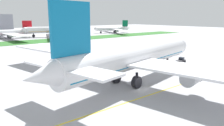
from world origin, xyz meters
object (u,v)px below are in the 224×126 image
at_px(parked_airliner_far_centre, 6,33).
at_px(parked_airliner_far_outer, 113,29).
at_px(airliner_foreground, 133,57).
at_px(parked_airliner_far_right, 53,30).
at_px(pushback_tug, 181,61).
at_px(ground_crew_wingwalker_starboard, 181,75).

xyz_separation_m(parked_airliner_far_centre, parked_airliner_far_outer, (97.36, -6.37, -0.17)).
height_order(airliner_foreground, parked_airliner_far_outer, airliner_foreground).
height_order(parked_airliner_far_centre, parked_airliner_far_right, parked_airliner_far_right).
height_order(airliner_foreground, pushback_tug, airliner_foreground).
xyz_separation_m(airliner_foreground, parked_airliner_far_right, (37.65, 128.47, -0.77)).
distance_m(parked_airliner_far_right, parked_airliner_far_outer, 64.84).
bearing_deg(parked_airliner_far_right, parked_airliner_far_centre, 163.29).
height_order(pushback_tug, parked_airliner_far_centre, parked_airliner_far_centre).
xyz_separation_m(pushback_tug, ground_crew_wingwalker_starboard, (-16.33, -11.00, 0.00)).
bearing_deg(parked_airliner_far_centre, ground_crew_wingwalker_starboard, -87.16).
distance_m(pushback_tug, ground_crew_wingwalker_starboard, 19.69).
height_order(ground_crew_wingwalker_starboard, parked_airliner_far_right, parked_airliner_far_right).
distance_m(parked_airliner_far_centre, parked_airliner_far_outer, 97.57).
bearing_deg(parked_airliner_far_right, airliner_foreground, -106.33).
bearing_deg(parked_airliner_far_outer, parked_airliner_far_right, -176.97).
relative_size(parked_airliner_far_centre, parked_airliner_far_outer, 1.26).
relative_size(airliner_foreground, pushback_tug, 15.30).
height_order(parked_airliner_far_centre, parked_airliner_far_outer, parked_airliner_far_centre).
relative_size(airliner_foreground, ground_crew_wingwalker_starboard, 55.81).
distance_m(pushback_tug, parked_airliner_far_outer, 146.48).
distance_m(airliner_foreground, parked_airliner_far_centre, 138.37).
bearing_deg(ground_crew_wingwalker_starboard, pushback_tug, 33.96).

